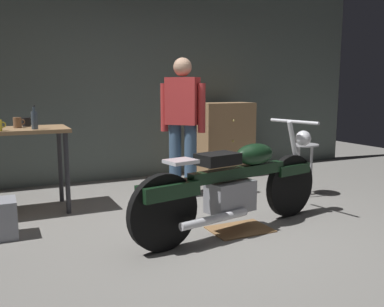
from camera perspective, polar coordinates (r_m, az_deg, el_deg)
name	(u,v)px	position (r m, az deg, el deg)	size (l,w,h in m)	color
ground_plane	(219,237)	(3.78, 3.77, -11.37)	(12.00, 12.00, 0.00)	gray
back_wall	(126,72)	(6.15, -9.02, 11.07)	(8.00, 0.12, 3.10)	#56605B
workbench	(3,140)	(4.69, -24.60, 1.74)	(1.30, 0.64, 0.90)	#99724C
motorcycle	(236,184)	(3.82, 6.10, -4.13)	(2.16, 0.77, 1.00)	black
person_standing	(183,121)	(5.01, -1.29, 4.53)	(0.43, 0.43, 1.67)	#3C5774
shop_stool	(305,156)	(5.25, 15.27, -0.27)	(0.32, 0.32, 0.64)	#B2B2B7
wooden_dresser	(225,139)	(6.26, 4.60, 1.94)	(0.80, 0.47, 1.10)	#99724C
drip_tray	(240,229)	(3.97, 6.61, -10.31)	(0.56, 0.40, 0.01)	olive
mug_black_matte	(27,122)	(4.85, -21.78, 4.05)	(0.12, 0.09, 0.10)	black
mug_brown_stoneware	(18,123)	(4.72, -22.86, 3.94)	(0.12, 0.08, 0.11)	brown
bottle	(34,120)	(4.49, -20.84, 4.36)	(0.06, 0.06, 0.24)	#3F4C59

